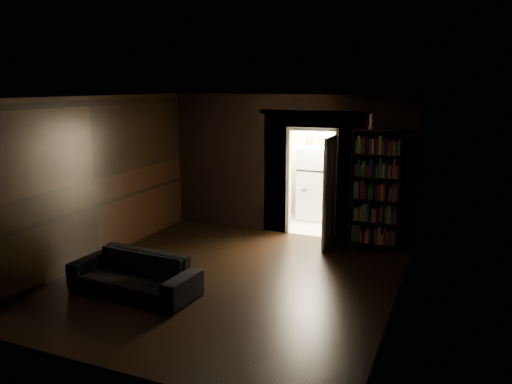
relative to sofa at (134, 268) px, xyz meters
The scene contains 9 objects.
ground 1.48m from the sofa, 42.06° to the left, with size 5.50×5.50×0.00m, color black.
room_walls 2.63m from the sofa, 62.60° to the left, with size 5.02×5.61×2.84m.
kitchen_alcove 5.14m from the sofa, 72.08° to the left, with size 2.20×1.80×2.60m.
sofa is the anchor object (origin of this frame).
bookshelf 4.58m from the sofa, 50.86° to the left, with size 0.90×0.32×2.20m, color black.
refrigerator 5.18m from the sofa, 75.32° to the left, with size 0.74×0.68×1.65m, color white.
door 3.90m from the sofa, 57.98° to the left, with size 0.85×0.05×2.05m, color white.
figurine 4.81m from the sofa, 51.80° to the left, with size 0.09×0.09×0.28m, color white.
bottles 5.36m from the sofa, 75.14° to the left, with size 0.67×0.08×0.27m, color black.
Camera 1 is at (3.22, -6.58, 2.98)m, focal length 35.00 mm.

